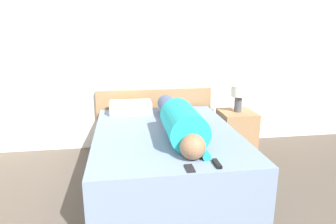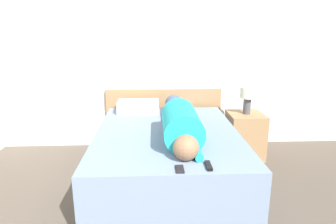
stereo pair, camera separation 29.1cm
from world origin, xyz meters
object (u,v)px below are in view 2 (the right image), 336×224
pillow_near_headboard (138,107)px  cell_phone (180,169)px  bed (167,157)px  table_lamp (248,96)px  nightstand (245,135)px  person_lying (180,122)px  tv_remote (208,166)px

pillow_near_headboard → cell_phone: pillow_near_headboard is taller
bed → table_lamp: bearing=31.1°
pillow_near_headboard → nightstand: bearing=-6.5°
nightstand → pillow_near_headboard: (-1.36, 0.15, 0.36)m
nightstand → table_lamp: table_lamp is taller
bed → person_lying: 0.47m
pillow_near_headboard → tv_remote: bearing=-69.3°
nightstand → tv_remote: tv_remote is taller
person_lying → cell_phone: size_ratio=12.69×
person_lying → cell_phone: bearing=-95.0°
person_lying → table_lamp: bearing=40.1°
table_lamp → person_lying: (-0.91, -0.77, -0.08)m
pillow_near_headboard → cell_phone: bearing=-76.9°
nightstand → cell_phone: (-0.97, -1.52, 0.29)m
nightstand → pillow_near_headboard: size_ratio=1.11×
tv_remote → person_lying: bearing=102.7°
tv_remote → cell_phone: tv_remote is taller
bed → tv_remote: tv_remote is taller
nightstand → table_lamp: bearing=180.0°
bed → tv_remote: 0.95m
nightstand → tv_remote: 1.69m
pillow_near_headboard → tv_remote: 1.75m
table_lamp → pillow_near_headboard: 1.38m
bed → nightstand: size_ratio=3.43×
person_lying → cell_phone: (-0.07, -0.75, -0.14)m
nightstand → person_lying: person_lying is taller
bed → table_lamp: table_lamp is taller
pillow_near_headboard → tv_remote: (0.62, -1.64, -0.06)m
tv_remote → bed: bearing=108.0°
table_lamp → bed: bearing=-148.9°
nightstand → person_lying: (-0.91, -0.77, 0.43)m
table_lamp → pillow_near_headboard: bearing=173.5°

